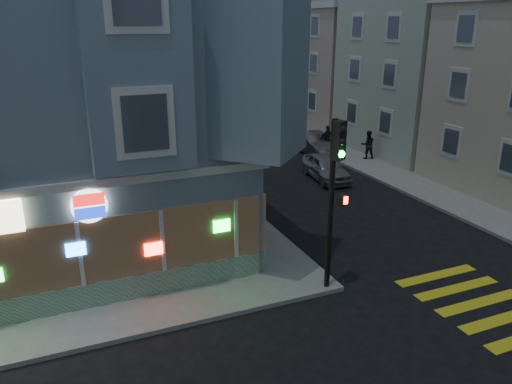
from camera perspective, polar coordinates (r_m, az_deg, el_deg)
ground at (r=14.02m, az=3.74°, el=-17.45°), size 120.00×120.00×0.00m
sidewalk_ne at (r=44.19m, az=17.41°, el=7.40°), size 24.00×42.00×0.15m
corner_building at (r=21.17m, az=-25.39°, el=10.43°), size 14.60×14.60×11.40m
row_house_b at (r=35.98m, az=21.10°, el=13.14°), size 12.00×8.60×10.50m
row_house_c at (r=43.00m, az=12.60°, el=13.69°), size 12.00×8.60×9.00m
row_house_d at (r=50.55m, az=6.62°, el=15.59°), size 12.00×8.60×10.50m
utility_pole at (r=38.28m, az=3.99°, el=13.69°), size 2.20×0.30×9.00m
street_tree_near at (r=43.85m, az=0.59°, el=13.28°), size 3.00×3.00×5.30m
street_tree_far at (r=51.26m, az=-3.08°, el=14.09°), size 3.00×3.00×5.30m
pedestrian_a at (r=31.81m, az=12.65°, el=5.30°), size 1.03×0.91×1.75m
pedestrian_b at (r=32.59m, az=8.18°, el=5.95°), size 1.13×0.67×1.81m
parked_car_a at (r=27.68m, az=7.98°, el=2.82°), size 2.12×4.20×1.37m
parked_car_b at (r=33.04m, az=6.55°, el=5.56°), size 1.74×4.33×1.40m
parked_car_c at (r=36.95m, az=-0.07°, el=6.99°), size 2.21×4.45×1.24m
parked_car_d at (r=43.41m, az=-1.07°, el=8.84°), size 2.36×4.78×1.30m
traffic_signal at (r=15.10m, az=9.05°, el=1.58°), size 0.70×0.61×5.49m
fire_hydrant at (r=31.72m, az=9.26°, el=4.53°), size 0.41×0.23×0.70m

